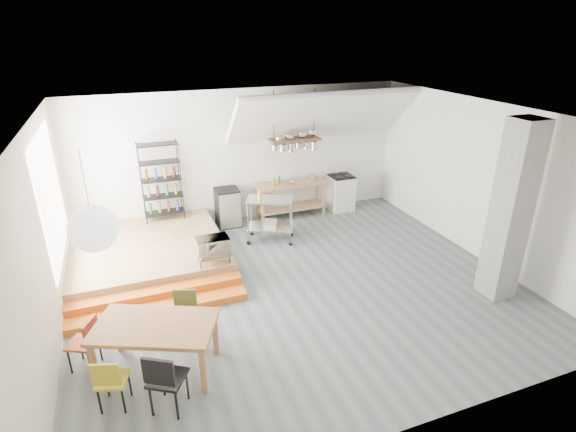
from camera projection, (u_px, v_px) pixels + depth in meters
name	position (u px, v px, depth m)	size (l,w,h in m)	color
floor	(297.00, 286.00, 8.46)	(8.00, 8.00, 0.00)	#545E61
wall_back	(243.00, 156.00, 10.83)	(8.00, 0.04, 3.20)	silver
wall_left	(43.00, 244.00, 6.51)	(0.04, 7.00, 3.20)	silver
wall_right	(480.00, 181.00, 9.14)	(0.04, 7.00, 3.20)	silver
ceiling	(299.00, 115.00, 7.20)	(8.00, 7.00, 0.02)	white
slope_ceiling	(323.00, 116.00, 10.53)	(4.40, 1.80, 0.15)	white
window_pane	(51.00, 197.00, 7.73)	(0.02, 2.50, 2.20)	white
platform	(149.00, 252.00, 9.27)	(3.00, 3.00, 0.40)	#8E6647
step_lower	(160.00, 309.00, 7.65)	(3.00, 0.35, 0.13)	#D46219
step_upper	(158.00, 295.00, 7.93)	(3.00, 0.35, 0.27)	#D46219
concrete_column	(511.00, 212.00, 7.62)	(0.50, 0.50, 3.20)	gray
kitchen_counter	(291.00, 193.00, 11.28)	(1.80, 0.60, 0.91)	#8E6647
stove	(340.00, 192.00, 11.80)	(0.60, 0.60, 1.18)	white
pot_rack	(296.00, 142.00, 10.56)	(1.20, 0.50, 1.43)	#432A1A
wire_shelving	(161.00, 180.00, 10.03)	(0.88, 0.38, 1.80)	black
microwave_shelf	(213.00, 255.00, 8.43)	(0.60, 0.40, 0.16)	#8E6647
paper_lantern	(93.00, 229.00, 5.57)	(0.60, 0.60, 0.60)	white
dining_table	(155.00, 330.00, 6.14)	(1.86, 1.50, 0.77)	#986137
chair_mustard	(110.00, 379.00, 5.57)	(0.46, 0.46, 0.80)	gold
chair_black	(164.00, 378.00, 5.50)	(0.58, 0.58, 0.92)	black
chair_olive	(185.00, 311.00, 6.87)	(0.47, 0.47, 0.81)	brown
chair_red	(86.00, 340.00, 6.27)	(0.50, 0.50, 0.81)	#A93518
rolling_cart	(270.00, 214.00, 9.98)	(1.15, 0.93, 1.01)	silver
mini_fridge	(228.00, 207.00, 10.85)	(0.54, 0.54, 0.93)	black
microwave	(213.00, 246.00, 8.35)	(0.61, 0.41, 0.34)	beige
bowl	(289.00, 183.00, 11.09)	(0.20, 0.20, 0.05)	silver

